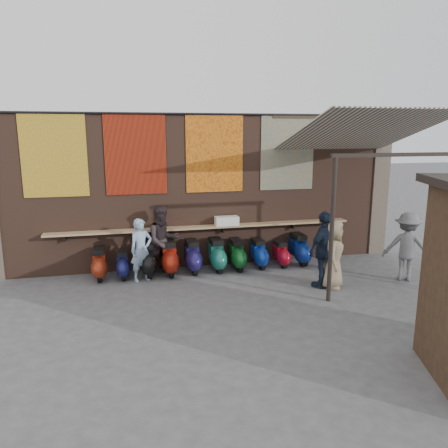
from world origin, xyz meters
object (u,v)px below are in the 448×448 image
scooter_stool_0 (99,264)px  shopper_navy (325,250)px  diner_left (141,250)px  diner_right (163,241)px  scooter_stool_3 (169,258)px  shelf_box (227,221)px  scooter_stool_9 (299,249)px  scooter_stool_1 (123,265)px  scooter_stool_4 (193,257)px  scooter_stool_8 (281,254)px  scooter_stool_2 (148,259)px  scooter_stool_5 (217,255)px  scooter_stool_7 (259,254)px  shopper_tan (333,254)px  scooter_stool_6 (237,255)px  shopper_grey (407,247)px

scooter_stool_0 → shopper_navy: 5.42m
diner_left → diner_right: (0.56, 0.33, 0.11)m
shopper_navy → scooter_stool_3: bearing=-54.7°
shelf_box → scooter_stool_9: bearing=-7.7°
scooter_stool_1 → scooter_stool_4: 1.76m
shelf_box → scooter_stool_8: size_ratio=0.87×
scooter_stool_2 → scooter_stool_3: size_ratio=0.99×
scooter_stool_5 → scooter_stool_7: 1.15m
scooter_stool_3 → shopper_tan: 4.01m
shelf_box → scooter_stool_6: size_ratio=0.74×
scooter_stool_9 → scooter_stool_6: bearing=-178.3°
scooter_stool_8 → scooter_stool_4: bearing=178.3°
diner_right → scooter_stool_9: bearing=-15.1°
diner_left → shopper_navy: 4.33m
shopper_navy → shopper_tan: (0.17, -0.09, -0.10)m
scooter_stool_2 → scooter_stool_3: scooter_stool_3 is taller
scooter_stool_5 → shopper_grey: bearing=-22.7°
shelf_box → scooter_stool_1: (-2.72, -0.33, -0.90)m
scooter_stool_4 → diner_left: diner_left is taller
scooter_stool_5 → scooter_stool_8: size_ratio=1.23×
shelf_box → scooter_stool_8: 1.72m
scooter_stool_6 → scooter_stool_7: 0.62m
shelf_box → shopper_grey: shopper_grey is taller
scooter_stool_2 → diner_right: 0.61m
scooter_stool_3 → shopper_navy: size_ratio=0.50×
scooter_stool_2 → shopper_tan: size_ratio=0.56×
scooter_stool_4 → scooter_stool_7: 1.78m
scooter_stool_8 → diner_left: (-3.69, -0.29, 0.43)m
shelf_box → scooter_stool_8: shelf_box is taller
shopper_navy → shopper_tan: size_ratio=1.13×
scooter_stool_6 → diner_right: size_ratio=0.47×
scooter_stool_1 → scooter_stool_4: size_ratio=0.84×
scooter_stool_0 → diner_left: (1.00, -0.36, 0.39)m
scooter_stool_6 → scooter_stool_7: bearing=3.3°
scooter_stool_1 → scooter_stool_5: (2.38, 0.03, 0.07)m
scooter_stool_5 → shopper_tan: 2.99m
diner_left → scooter_stool_2: bearing=43.5°
shelf_box → shopper_navy: bearing=-48.9°
scooter_stool_0 → scooter_stool_6: bearing=-0.8°
shopper_grey → scooter_stool_8: bearing=-2.1°
scooter_stool_3 → diner_left: size_ratio=0.59×
scooter_stool_8 → diner_right: 3.17m
scooter_stool_5 → scooter_stool_7: size_ratio=1.11×
scooter_stool_3 → diner_right: bearing=179.3°
scooter_stool_5 → shelf_box: bearing=41.7°
scooter_stool_5 → shopper_navy: shopper_navy is taller
scooter_stool_0 → scooter_stool_1: bearing=-6.4°
scooter_stool_2 → shopper_navy: (3.91, -1.81, 0.47)m
scooter_stool_0 → scooter_stool_6: (3.47, -0.05, 0.02)m
scooter_stool_1 → shopper_grey: (6.67, -1.76, 0.50)m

